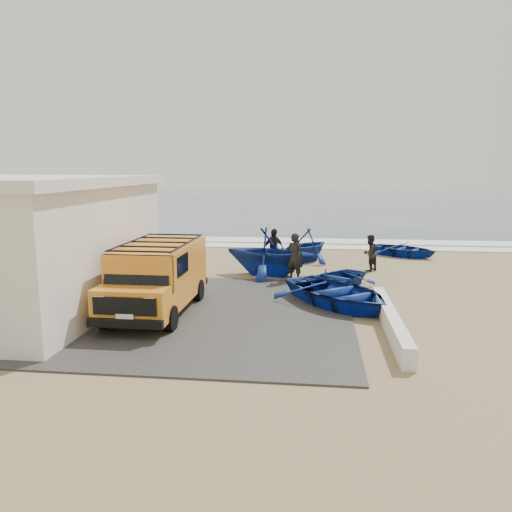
{
  "coord_description": "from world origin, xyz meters",
  "views": [
    {
      "loc": [
        2.79,
        -17.02,
        4.56
      ],
      "look_at": [
        0.55,
        1.93,
        1.2
      ],
      "focal_mm": 35.0,
      "sensor_mm": 36.0,
      "label": 1
    }
  ],
  "objects": [
    {
      "name": "parapet",
      "position": [
        5.0,
        -3.0,
        0.28
      ],
      "size": [
        0.35,
        6.0,
        0.55
      ],
      "primitive_type": "cube",
      "color": "silver",
      "rests_on": "ground"
    },
    {
      "name": "surf_wash",
      "position": [
        0.0,
        14.5,
        0.02
      ],
      "size": [
        180.0,
        2.2,
        0.04
      ],
      "primitive_type": "cube",
      "color": "white",
      "rests_on": "ground"
    },
    {
      "name": "ground",
      "position": [
        0.0,
        0.0,
        0.0
      ],
      "size": [
        160.0,
        160.0,
        0.0
      ],
      "primitive_type": "plane",
      "color": "#937C55"
    },
    {
      "name": "boat_near_left",
      "position": [
        3.59,
        -0.59,
        0.46
      ],
      "size": [
        5.27,
        5.5,
        0.93
      ],
      "primitive_type": "imported",
      "rotation": [
        0.0,
        0.0,
        0.65
      ],
      "color": "navy",
      "rests_on": "ground"
    },
    {
      "name": "ocean",
      "position": [
        0.0,
        56.0,
        0.0
      ],
      "size": [
        180.0,
        88.0,
        0.01
      ],
      "primitive_type": "cube",
      "color": "#385166",
      "rests_on": "ground"
    },
    {
      "name": "fisherman_back",
      "position": [
        0.95,
        5.42,
        0.93
      ],
      "size": [
        1.14,
        1.04,
        1.86
      ],
      "primitive_type": "imported",
      "rotation": [
        0.0,
        0.0,
        0.68
      ],
      "color": "black",
      "rests_on": "ground"
    },
    {
      "name": "boat_mid_left",
      "position": [
        0.9,
        3.99,
        1.03
      ],
      "size": [
        4.67,
        4.3,
        2.07
      ],
      "primitive_type": "imported",
      "rotation": [
        0.0,
        0.0,
        1.31
      ],
      "color": "navy",
      "rests_on": "ground"
    },
    {
      "name": "boat_far_right",
      "position": [
        7.47,
        9.56,
        0.36
      ],
      "size": [
        4.23,
        3.96,
        0.71
      ],
      "primitive_type": "imported",
      "rotation": [
        0.0,
        0.0,
        0.98
      ],
      "color": "navy",
      "rests_on": "ground"
    },
    {
      "name": "fisherman_front",
      "position": [
        2.03,
        2.99,
        0.99
      ],
      "size": [
        0.86,
        0.76,
        1.99
      ],
      "primitive_type": "imported",
      "rotation": [
        0.0,
        0.0,
        2.66
      ],
      "color": "black",
      "rests_on": "ground"
    },
    {
      "name": "slab",
      "position": [
        -2.0,
        -2.0,
        0.03
      ],
      "size": [
        12.0,
        10.0,
        0.05
      ],
      "primitive_type": "cube",
      "color": "#3F3C39",
      "rests_on": "ground"
    },
    {
      "name": "fisherman_middle",
      "position": [
        5.28,
        5.46,
        0.82
      ],
      "size": [
        0.99,
        1.01,
        1.64
      ],
      "primitive_type": "imported",
      "rotation": [
        0.0,
        0.0,
        -2.3
      ],
      "color": "black",
      "rests_on": "ground"
    },
    {
      "name": "boat_near_right",
      "position": [
        3.62,
        2.08,
        0.34
      ],
      "size": [
        3.81,
        4.07,
        0.69
      ],
      "primitive_type": "imported",
      "rotation": [
        0.0,
        0.0,
        -0.59
      ],
      "color": "navy",
      "rests_on": "ground"
    },
    {
      "name": "surf_line",
      "position": [
        0.0,
        12.0,
        0.03
      ],
      "size": [
        180.0,
        1.6,
        0.06
      ],
      "primitive_type": "cube",
      "color": "white",
      "rests_on": "ground"
    },
    {
      "name": "boat_far_left",
      "position": [
        2.38,
        7.41,
        0.82
      ],
      "size": [
        4.02,
        4.11,
        1.65
      ],
      "primitive_type": "imported",
      "rotation": [
        0.0,
        0.0,
        -0.63
      ],
      "color": "navy",
      "rests_on": "ground"
    },
    {
      "name": "van",
      "position": [
        -2.13,
        -2.01,
        1.22
      ],
      "size": [
        2.18,
        5.31,
        2.27
      ],
      "rotation": [
        0.0,
        0.0,
        -0.01
      ],
      "color": "orange",
      "rests_on": "ground"
    }
  ]
}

